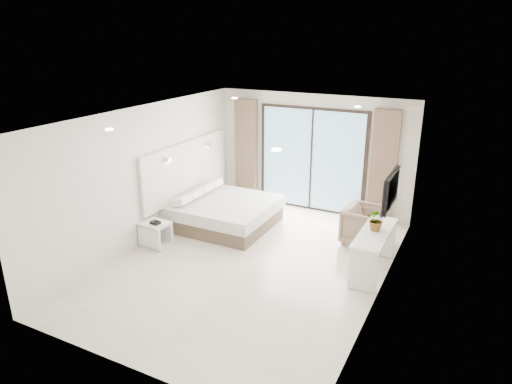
# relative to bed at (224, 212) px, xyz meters

# --- Properties ---
(ground) EXTENTS (6.20, 6.20, 0.00)m
(ground) POSITION_rel_bed_xyz_m (1.31, -1.30, -0.30)
(ground) COLOR beige
(ground) RESTS_ON ground
(room_shell) EXTENTS (4.62, 6.22, 2.72)m
(room_shell) POSITION_rel_bed_xyz_m (1.11, -0.40, 1.29)
(room_shell) COLOR silver
(room_shell) RESTS_ON ground
(bed) EXTENTS (2.01, 1.91, 0.70)m
(bed) POSITION_rel_bed_xyz_m (0.00, 0.00, 0.00)
(bed) COLOR brown
(bed) RESTS_ON ground
(nightstand) EXTENTS (0.57, 0.48, 0.48)m
(nightstand) POSITION_rel_bed_xyz_m (-0.69, -1.48, -0.05)
(nightstand) COLOR white
(nightstand) RESTS_ON ground
(phone) EXTENTS (0.18, 0.15, 0.06)m
(phone) POSITION_rel_bed_xyz_m (-0.64, -1.52, 0.22)
(phone) COLOR black
(phone) RESTS_ON nightstand
(console_desk) EXTENTS (0.48, 1.53, 0.77)m
(console_desk) POSITION_rel_bed_xyz_m (3.35, -0.60, 0.26)
(console_desk) COLOR white
(console_desk) RESTS_ON ground
(plant) EXTENTS (0.45, 0.47, 0.30)m
(plant) POSITION_rel_bed_xyz_m (3.35, -0.53, 0.63)
(plant) COLOR #33662D
(plant) RESTS_ON console_desk
(armchair) EXTENTS (0.81, 0.86, 0.83)m
(armchair) POSITION_rel_bed_xyz_m (2.95, 0.50, 0.12)
(armchair) COLOR #886959
(armchair) RESTS_ON ground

